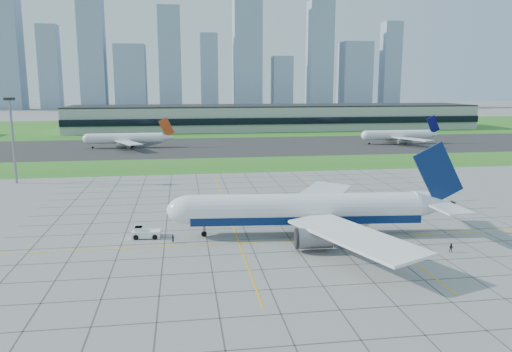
{
  "coord_description": "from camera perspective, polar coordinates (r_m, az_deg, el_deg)",
  "views": [
    {
      "loc": [
        -20.14,
        -91.58,
        29.7
      ],
      "look_at": [
        -2.24,
        28.91,
        7.0
      ],
      "focal_mm": 35.0,
      "sensor_mm": 36.0,
      "label": 1
    }
  ],
  "objects": [
    {
      "name": "ground",
      "position": [
        98.36,
        3.8,
        -7.04
      ],
      "size": [
        1400.0,
        1400.0,
        0.0
      ],
      "primitive_type": "plane",
      "color": "gray",
      "rests_on": "ground"
    },
    {
      "name": "grass_median",
      "position": [
        185.09,
        -2.09,
        1.32
      ],
      "size": [
        700.0,
        35.0,
        0.04
      ],
      "primitive_type": "cube",
      "color": "#247421",
      "rests_on": "ground"
    },
    {
      "name": "asphalt_taxiway",
      "position": [
        239.28,
        -3.56,
        3.41
      ],
      "size": [
        700.0,
        75.0,
        0.04
      ],
      "primitive_type": "cube",
      "color": "#383838",
      "rests_on": "ground"
    },
    {
      "name": "grass_far",
      "position": [
        348.43,
        -5.13,
        5.63
      ],
      "size": [
        700.0,
        145.0,
        0.04
      ],
      "primitive_type": "cube",
      "color": "#247421",
      "rests_on": "ground"
    },
    {
      "name": "apron_markings",
      "position": [
        108.84,
        2.78,
        -5.28
      ],
      "size": [
        120.0,
        130.0,
        0.03
      ],
      "color": "#474744",
      "rests_on": "ground"
    },
    {
      "name": "terminal",
      "position": [
        327.76,
        2.16,
        6.73
      ],
      "size": [
        260.0,
        43.0,
        15.8
      ],
      "color": "#B7B7B2",
      "rests_on": "ground"
    },
    {
      "name": "light_mast",
      "position": [
        164.89,
        -26.11,
        4.78
      ],
      "size": [
        2.5,
        2.5,
        25.6
      ],
      "color": "gray",
      "rests_on": "ground"
    },
    {
      "name": "city_skyline",
      "position": [
        612.39,
        -7.57,
        13.22
      ],
      "size": [
        523.0,
        32.4,
        160.0
      ],
      "color": "#8A9FB5",
      "rests_on": "ground"
    },
    {
      "name": "airliner",
      "position": [
        99.13,
        5.88,
        -3.89
      ],
      "size": [
        58.85,
        59.42,
        18.53
      ],
      "rotation": [
        0.0,
        0.0,
        -0.09
      ],
      "color": "white",
      "rests_on": "ground"
    },
    {
      "name": "pushback_tug",
      "position": [
        100.15,
        -12.58,
        -6.37
      ],
      "size": [
        8.05,
        3.2,
        2.22
      ],
      "rotation": [
        0.0,
        0.0,
        -0.09
      ],
      "color": "white",
      "rests_on": "ground"
    },
    {
      "name": "crew_near",
      "position": [
        96.06,
        -9.47,
        -7.1
      ],
      "size": [
        0.68,
        0.69,
        1.6
      ],
      "primitive_type": "imported",
      "rotation": [
        0.0,
        0.0,
        0.83
      ],
      "color": "black",
      "rests_on": "ground"
    },
    {
      "name": "crew_far",
      "position": [
        96.2,
        21.42,
        -7.66
      ],
      "size": [
        1.02,
        0.94,
        1.67
      ],
      "primitive_type": "imported",
      "rotation": [
        0.0,
        0.0,
        -0.49
      ],
      "color": "black",
      "rests_on": "ground"
    },
    {
      "name": "distant_jet_1",
      "position": [
        240.23,
        -14.53,
        4.19
      ],
      "size": [
        39.48,
        42.66,
        14.08
      ],
      "color": "white",
      "rests_on": "ground"
    },
    {
      "name": "distant_jet_2",
      "position": [
        257.74,
        16.01,
        4.53
      ],
      "size": [
        38.51,
        42.66,
        14.08
      ],
      "color": "white",
      "rests_on": "ground"
    }
  ]
}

